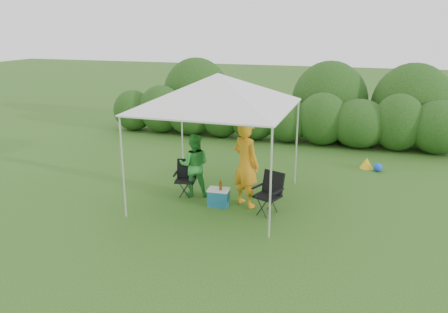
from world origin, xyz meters
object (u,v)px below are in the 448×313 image
(canopy, at_px, (218,91))
(chair_left, at_px, (186,175))
(woman, at_px, (194,165))
(cooler, at_px, (219,197))
(chair_right, at_px, (270,190))
(man, at_px, (246,164))

(canopy, relative_size, chair_left, 3.81)
(chair_left, relative_size, woman, 0.56)
(canopy, height_order, woman, canopy)
(chair_left, relative_size, cooler, 1.68)
(canopy, relative_size, woman, 2.14)
(canopy, relative_size, chair_right, 3.53)
(cooler, bearing_deg, chair_left, 150.75)
(canopy, height_order, chair_right, canopy)
(man, xyz_separation_m, woman, (-1.28, 0.23, -0.22))
(woman, bearing_deg, chair_left, -8.68)
(chair_left, bearing_deg, woman, -6.97)
(chair_left, distance_m, man, 1.58)
(canopy, distance_m, cooler, 2.30)
(woman, bearing_deg, canopy, 158.43)
(chair_right, bearing_deg, cooler, -159.78)
(canopy, distance_m, chair_right, 2.37)
(cooler, bearing_deg, woman, 144.01)
(chair_right, bearing_deg, woman, -172.84)
(chair_left, height_order, man, man)
(canopy, distance_m, chair_left, 2.16)
(chair_right, distance_m, woman, 1.94)
(chair_right, xyz_separation_m, cooler, (-1.13, 0.02, -0.30))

